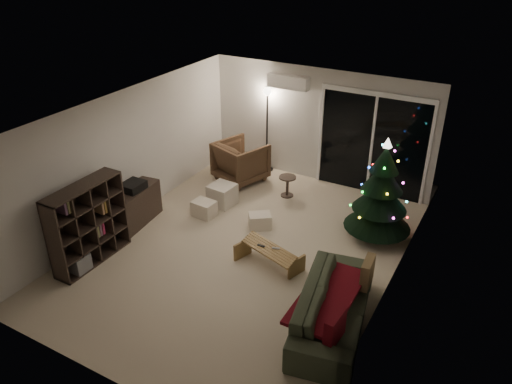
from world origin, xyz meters
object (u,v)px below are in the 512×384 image
(bookshelf, at_px, (80,221))
(coffee_table, at_px, (269,257))
(sofa, at_px, (334,307))
(armchair, at_px, (241,161))
(media_cabinet, at_px, (136,206))
(christmas_tree, at_px, (381,190))

(bookshelf, xyz_separation_m, coffee_table, (2.86, 1.30, -0.54))
(sofa, height_order, coffee_table, sofa)
(sofa, bearing_deg, armchair, 35.70)
(media_cabinet, relative_size, coffee_table, 1.05)
(armchair, xyz_separation_m, christmas_tree, (3.34, -0.80, 0.52))
(media_cabinet, xyz_separation_m, sofa, (4.30, -0.80, -0.03))
(armchair, bearing_deg, christmas_tree, -174.25)
(armchair, bearing_deg, bookshelf, 97.40)
(bookshelf, distance_m, media_cabinet, 1.35)
(coffee_table, bearing_deg, bookshelf, -137.40)
(media_cabinet, xyz_separation_m, armchair, (0.81, 2.55, 0.10))
(bookshelf, bearing_deg, sofa, 14.27)
(bookshelf, relative_size, media_cabinet, 1.26)
(sofa, relative_size, coffee_table, 2.05)
(media_cabinet, bearing_deg, bookshelf, -96.68)
(armchair, bearing_deg, coffee_table, 148.12)
(armchair, relative_size, sofa, 0.45)
(bookshelf, height_order, coffee_table, bookshelf)
(bookshelf, distance_m, christmas_tree, 5.15)
(christmas_tree, bearing_deg, sofa, -86.58)
(bookshelf, relative_size, christmas_tree, 0.73)
(armchair, distance_m, coffee_table, 3.28)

